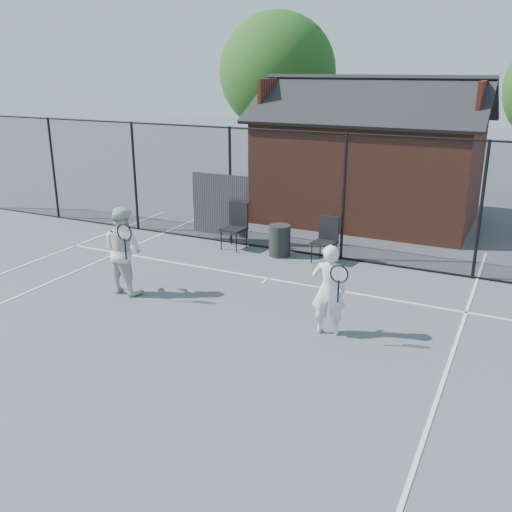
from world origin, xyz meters
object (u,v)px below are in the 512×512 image
at_px(chair_right, 324,241).
at_px(waste_bin, 280,240).
at_px(clubhouse, 369,166).
at_px(chair_left, 234,227).
at_px(player_front, 329,290).
at_px(player_back, 123,250).

bearing_deg(chair_right, waste_bin, -171.80).
height_order(clubhouse, chair_right, clubhouse).
relative_size(clubhouse, chair_left, 5.68).
relative_size(player_front, chair_right, 1.52).
xyz_separation_m(player_front, chair_right, (-1.33, 3.56, -0.28)).
bearing_deg(player_back, clubhouse, 70.43).
bearing_deg(clubhouse, player_back, -109.57).
bearing_deg(waste_bin, player_back, -118.09).
distance_m(player_back, chair_right, 4.67).
bearing_deg(player_front, chair_right, 110.52).
bearing_deg(player_back, chair_left, 80.03).
xyz_separation_m(player_front, player_back, (-4.36, 0.02, 0.09)).
xyz_separation_m(player_front, chair_left, (-3.74, 3.56, -0.23)).
relative_size(clubhouse, chair_right, 6.14).
xyz_separation_m(player_front, waste_bin, (-2.47, 3.56, -0.42)).
height_order(player_front, waste_bin, player_front).
xyz_separation_m(chair_right, waste_bin, (-1.14, 0.00, -0.15)).
distance_m(chair_left, chair_right, 2.41).
xyz_separation_m(chair_left, waste_bin, (1.27, 0.00, -0.19)).
distance_m(clubhouse, chair_right, 4.53).
distance_m(player_back, waste_bin, 4.04).
distance_m(clubhouse, player_front, 8.15).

